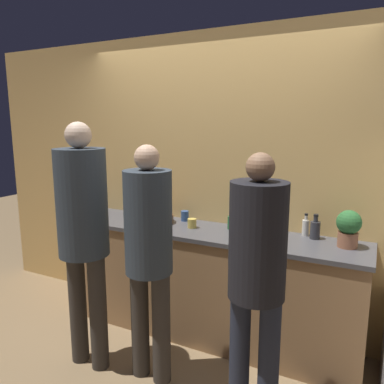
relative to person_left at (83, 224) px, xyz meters
name	(u,v)px	position (x,y,z in m)	size (l,w,h in m)	color
ground_plane	(185,351)	(0.58, 0.46, -1.11)	(14.00, 14.00, 0.00)	#8C704C
wall_back	(216,183)	(0.58, 1.07, 0.19)	(5.20, 0.06, 2.60)	#E0B266
counter	(202,281)	(0.58, 0.79, -0.64)	(2.65, 0.59, 0.95)	#9E754C
person_left	(83,224)	(0.00, 0.00, 0.00)	(0.36, 0.36, 1.84)	#38332D
person_center	(149,247)	(0.51, 0.08, -0.12)	(0.33, 0.33, 1.69)	#38332D
person_right	(257,267)	(1.28, 0.07, -0.12)	(0.34, 0.34, 1.67)	#232838
fruit_bowl	(154,218)	(0.11, 0.78, -0.13)	(0.35, 0.35, 0.11)	brown
utensil_crock	(133,208)	(-0.22, 0.91, -0.10)	(0.10, 0.10, 0.30)	#3D424C
bottle_green	(232,222)	(0.80, 0.90, -0.10)	(0.07, 0.07, 0.15)	#236033
bottle_dark	(315,229)	(1.47, 0.93, -0.09)	(0.08, 0.08, 0.19)	#333338
bottle_clear	(306,227)	(1.39, 0.98, -0.09)	(0.05, 0.05, 0.18)	silver
cup_yellow	(192,223)	(0.49, 0.78, -0.12)	(0.08, 0.08, 0.08)	gold
cup_blue	(185,216)	(0.33, 0.95, -0.12)	(0.07, 0.07, 0.09)	#335184
potted_plant	(349,227)	(1.71, 0.84, -0.02)	(0.17, 0.17, 0.27)	#9E6042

